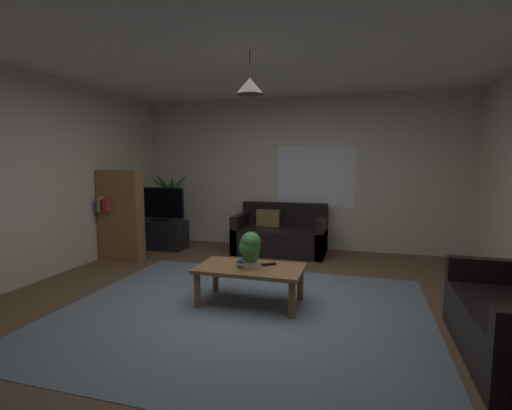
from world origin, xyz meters
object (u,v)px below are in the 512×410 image
at_px(couch_under_window, 280,236).
at_px(tv, 159,204).
at_px(pendant_lamp, 250,86).
at_px(potted_palm_corner, 170,209).
at_px(coffee_table, 250,272).
at_px(tv_stand, 160,234).
at_px(book_on_table_0, 245,266).
at_px(book_on_table_2, 244,261).
at_px(book_on_table_1, 244,264).
at_px(bookshelf_corner, 120,215).
at_px(remote_on_table_0, 269,264).
at_px(potted_plant_on_table, 250,249).

relative_size(couch_under_window, tv, 1.59).
bearing_deg(pendant_lamp, tv, 138.44).
xyz_separation_m(couch_under_window, potted_palm_corner, (-2.14, 0.15, 0.37)).
distance_m(coffee_table, tv_stand, 3.08).
distance_m(couch_under_window, tv_stand, 2.12).
relative_size(coffee_table, tv_stand, 1.26).
bearing_deg(book_on_table_0, book_on_table_2, 112.86).
distance_m(book_on_table_1, potted_palm_corner, 3.41).
height_order(couch_under_window, bookshelf_corner, bookshelf_corner).
distance_m(coffee_table, book_on_table_1, 0.13).
height_order(tv_stand, tv, tv).
distance_m(tv_stand, potted_palm_corner, 0.59).
height_order(couch_under_window, book_on_table_2, couch_under_window).
bearing_deg(coffee_table, potted_palm_corner, 133.06).
distance_m(book_on_table_0, pendant_lamp, 1.87).
bearing_deg(pendant_lamp, coffee_table, -152.12).
distance_m(couch_under_window, bookshelf_corner, 2.59).
height_order(book_on_table_0, remote_on_table_0, book_on_table_0).
bearing_deg(tv_stand, coffee_table, -41.87).
bearing_deg(potted_plant_on_table, book_on_table_0, 175.86).
xyz_separation_m(coffee_table, remote_on_table_0, (0.18, 0.12, 0.07)).
bearing_deg(book_on_table_2, book_on_table_0, -67.14).
bearing_deg(remote_on_table_0, book_on_table_1, -88.76).
relative_size(couch_under_window, pendant_lamp, 3.43).
height_order(potted_palm_corner, pendant_lamp, pendant_lamp).
distance_m(book_on_table_1, book_on_table_2, 0.03).
bearing_deg(book_on_table_1, remote_on_table_0, 35.70).
height_order(coffee_table, book_on_table_2, book_on_table_2).
bearing_deg(coffee_table, pendant_lamp, 27.88).
distance_m(remote_on_table_0, potted_palm_corner, 3.45).
bearing_deg(book_on_table_0, book_on_table_1, 150.09).
relative_size(couch_under_window, potted_plant_on_table, 3.83).
bearing_deg(book_on_table_2, book_on_table_1, -150.71).
distance_m(couch_under_window, remote_on_table_0, 2.25).
xyz_separation_m(coffee_table, tv_stand, (-2.29, 2.05, -0.10)).
relative_size(book_on_table_1, tv, 0.12).
xyz_separation_m(book_on_table_1, book_on_table_2, (0.01, 0.00, 0.02)).
height_order(couch_under_window, tv, tv).
distance_m(tv, pendant_lamp, 3.40).
relative_size(book_on_table_2, bookshelf_corner, 0.10).
xyz_separation_m(potted_palm_corner, bookshelf_corner, (-0.15, -1.28, 0.06)).
bearing_deg(book_on_table_2, coffee_table, 44.67).
xyz_separation_m(book_on_table_0, book_on_table_2, (-0.00, 0.01, 0.05)).
bearing_deg(couch_under_window, remote_on_table_0, -80.73).
relative_size(book_on_table_0, tv, 0.14).
bearing_deg(book_on_table_2, potted_palm_corner, 131.92).
bearing_deg(potted_plant_on_table, remote_on_table_0, 49.33).
height_order(tv_stand, pendant_lamp, pendant_lamp).
xyz_separation_m(book_on_table_0, potted_plant_on_table, (0.07, -0.00, 0.20)).
bearing_deg(coffee_table, tv_stand, 138.13).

